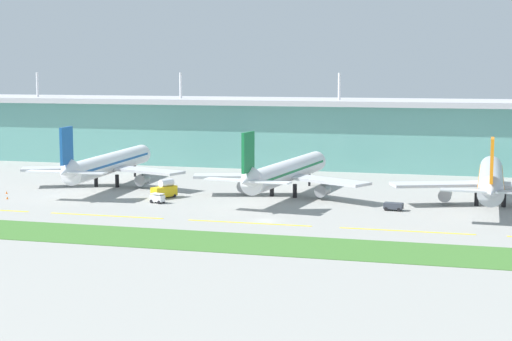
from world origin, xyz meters
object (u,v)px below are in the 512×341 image
(airliner_far, at_px, (491,180))
(pushback_tug, at_px, (393,206))
(airliner_middle, at_px, (285,172))
(fuel_truck, at_px, (165,189))
(airliner_near, at_px, (108,164))
(safety_cone_left_wingtip, at_px, (7,198))
(baggage_cart, at_px, (157,198))
(safety_cone_nose_front, at_px, (7,192))

(airliner_far, xyz_separation_m, pushback_tug, (-22.29, -13.58, -5.35))
(airliner_middle, xyz_separation_m, fuel_truck, (-29.63, -11.20, -4.18))
(airliner_near, bearing_deg, safety_cone_left_wingtip, -118.53)
(airliner_middle, distance_m, safety_cone_left_wingtip, 72.50)
(fuel_truck, bearing_deg, baggage_cart, -81.21)
(baggage_cart, bearing_deg, airliner_far, 12.81)
(pushback_tug, xyz_separation_m, fuel_truck, (-59.44, 3.38, 1.16))
(airliner_near, height_order, airliner_far, same)
(airliner_far, relative_size, safety_cone_left_wingtip, 90.40)
(airliner_middle, bearing_deg, safety_cone_nose_front, -168.11)
(safety_cone_left_wingtip, height_order, safety_cone_nose_front, same)
(airliner_far, distance_m, safety_cone_nose_front, 126.57)
(airliner_near, height_order, safety_cone_nose_front, airliner_near)
(safety_cone_left_wingtip, bearing_deg, airliner_far, 10.53)
(airliner_near, relative_size, pushback_tug, 13.56)
(baggage_cart, relative_size, safety_cone_left_wingtip, 5.71)
(pushback_tug, distance_m, safety_cone_nose_front, 103.31)
(safety_cone_nose_front, bearing_deg, safety_cone_left_wingtip, -56.94)
(airliner_near, xyz_separation_m, safety_cone_nose_front, (-20.43, -20.20, -6.10))
(pushback_tug, height_order, fuel_truck, fuel_truck)
(airliner_middle, bearing_deg, baggage_cart, -145.81)
(pushback_tug, bearing_deg, airliner_near, 166.89)
(airliner_far, height_order, baggage_cart, airliner_far)
(baggage_cart, height_order, fuel_truck, fuel_truck)
(airliner_far, relative_size, safety_cone_nose_front, 90.40)
(airliner_near, relative_size, airliner_far, 1.00)
(airliner_near, distance_m, fuel_truck, 28.65)
(airliner_near, relative_size, fuel_truck, 8.30)
(airliner_far, relative_size, baggage_cart, 15.84)
(baggage_cart, distance_m, safety_cone_left_wingtip, 40.19)
(airliner_far, distance_m, baggage_cart, 82.69)
(airliner_middle, height_order, safety_cone_nose_front, airliner_middle)
(baggage_cart, relative_size, safety_cone_nose_front, 5.71)
(airliner_near, distance_m, safety_cone_nose_front, 29.37)
(pushback_tug, relative_size, safety_cone_left_wingtip, 6.66)
(baggage_cart, xyz_separation_m, safety_cone_nose_front, (-45.12, 3.82, -0.91))
(airliner_middle, bearing_deg, fuel_truck, -159.29)
(baggage_cart, distance_m, fuel_truck, 8.24)
(airliner_middle, distance_m, airliner_far, 52.10)
(baggage_cart, bearing_deg, pushback_tug, 4.62)
(airliner_middle, height_order, safety_cone_left_wingtip, airliner_middle)
(baggage_cart, height_order, pushback_tug, baggage_cart)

